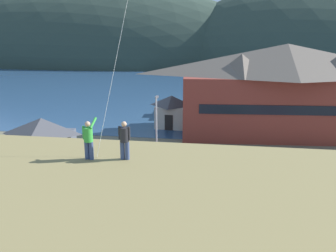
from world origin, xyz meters
name	(u,v)px	position (x,y,z in m)	size (l,w,h in m)	color
ground_plane	(147,209)	(0.00, 0.00, 0.00)	(600.00, 600.00, 0.00)	#66604C
parking_lot_pad	(159,181)	(0.00, 5.00, 0.05)	(40.00, 20.00, 0.10)	gray
bay_water	(199,87)	(0.00, 60.00, 0.01)	(360.00, 84.00, 0.03)	navy
far_hill_west_ridge	(94,64)	(-45.19, 113.49, 0.00)	(145.92, 48.91, 60.61)	#2D3D33
far_hill_east_peak	(316,67)	(39.17, 114.25, 0.00)	(111.07, 61.27, 60.98)	#2D3D33
harbor_lodge	(285,88)	(12.91, 21.59, 6.05)	(26.98, 11.30, 11.43)	brown
storage_shed_near_lot	(43,142)	(-11.71, 7.03, 2.55)	(6.04, 5.46, 4.91)	#474C56
storage_shed_waterside	(172,111)	(-1.46, 23.70, 2.28)	(4.57, 4.49, 4.39)	beige
wharf_dock	(194,110)	(0.83, 33.16, 0.35)	(3.20, 12.57, 0.70)	#70604C
moored_boat_wharfside	(172,110)	(-2.51, 31.07, 0.72)	(2.50, 6.48, 2.16)	navy
moored_boat_outer_mooring	(216,108)	(4.45, 33.51, 0.72)	(2.78, 7.97, 2.16)	silver
moored_boat_inner_slip	(169,110)	(-2.88, 30.92, 0.72)	(3.21, 8.58, 2.16)	navy
parked_car_mid_row_near	(166,161)	(0.24, 7.53, 1.06)	(4.25, 2.15, 1.82)	red
parked_car_lone_by_shed	(242,199)	(7.01, 0.58, 1.06)	(4.23, 2.12, 1.82)	slate
parked_car_front_row_silver	(138,191)	(-0.85, 0.72, 1.06)	(4.26, 2.18, 1.82)	silver
parked_car_back_row_right	(72,192)	(-5.80, -0.16, 1.06)	(4.30, 2.26, 1.82)	#236633
parked_car_corner_spot	(258,174)	(8.55, 5.59, 1.06)	(4.29, 2.24, 1.82)	#236633
parking_light_pole	(156,123)	(-1.18, 10.56, 3.90)	(0.24, 0.78, 6.53)	#ADADB2
person_kite_flyer	(88,139)	(-0.56, -9.42, 8.36)	(0.57, 0.63, 1.86)	#384770
person_companion	(124,139)	(1.02, -9.21, 8.35)	(0.55, 0.40, 1.74)	#384770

